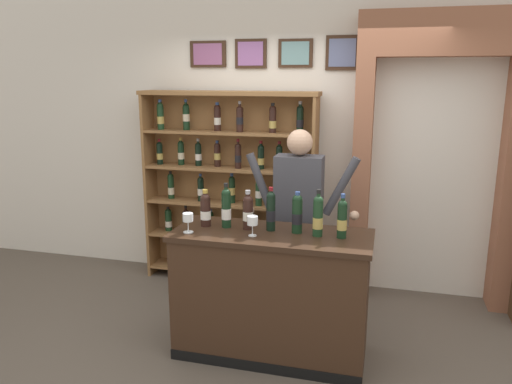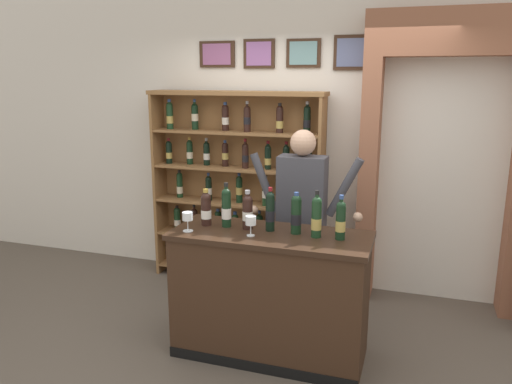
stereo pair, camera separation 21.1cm
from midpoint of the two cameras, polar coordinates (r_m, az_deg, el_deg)
ground_plane at (r=4.10m, az=3.13°, el=-17.94°), size 14.00×14.00×0.02m
back_wall at (r=5.06m, az=7.98°, el=6.43°), size 12.00×0.19×3.04m
wine_shelf at (r=5.09m, az=-0.95°, el=1.11°), size 1.80×0.30×1.96m
archway_doorway at (r=4.86m, az=21.88°, el=5.48°), size 1.45×0.45×2.66m
tasting_counter at (r=3.87m, az=3.18°, el=-11.62°), size 1.47×0.60×0.98m
shopkeeper at (r=4.26m, az=6.67°, el=-1.58°), size 0.98×0.22×1.67m
tasting_bottle_prosecco at (r=3.85m, az=-4.15°, el=-1.90°), size 0.08×0.08×0.29m
tasting_bottle_brunello at (r=3.79m, az=-1.81°, el=-1.76°), size 0.07×0.07×0.34m
tasting_bottle_super_tuscan at (r=3.74m, az=0.65°, el=-2.21°), size 0.08×0.08×0.30m
tasting_bottle_rosso at (r=3.70m, az=3.27°, el=-2.17°), size 0.07×0.07×0.33m
tasting_bottle_grappa at (r=3.65m, az=6.26°, el=-2.50°), size 0.08×0.08×0.31m
tasting_bottle_riserva at (r=3.59m, az=8.60°, el=-2.83°), size 0.07×0.07×0.34m
tasting_bottle_vin_santo at (r=3.57m, az=11.32°, el=-3.15°), size 0.07×0.07×0.32m
wine_glass_right at (r=3.71m, az=-6.21°, el=-2.94°), size 0.08×0.08×0.15m
wine_glass_spare at (r=3.59m, az=1.08°, el=-3.36°), size 0.08×0.08×0.15m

